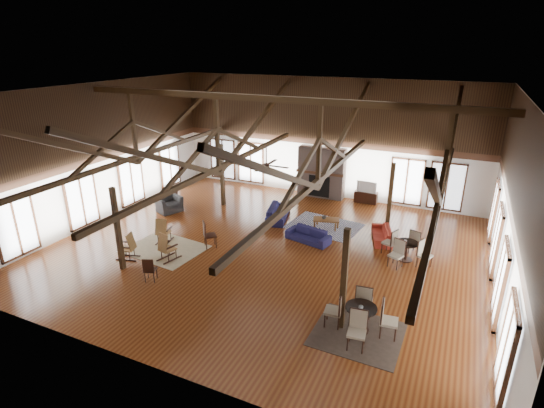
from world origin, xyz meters
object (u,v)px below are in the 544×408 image
at_px(sofa_navy_left, 278,213).
at_px(sofa_orange, 382,234).
at_px(armchair, 169,204).
at_px(cafe_table_far, 407,248).
at_px(sofa_navy_front, 308,235).
at_px(coffee_table, 326,220).
at_px(cafe_table_near, 361,314).
at_px(tv_console, 366,197).

xyz_separation_m(sofa_navy_left, sofa_orange, (4.74, -0.28, -0.04)).
relative_size(sofa_navy_left, armchair, 1.86).
bearing_deg(cafe_table_far, sofa_navy_front, 179.96).
distance_m(coffee_table, armchair, 7.54).
distance_m(sofa_navy_left, cafe_table_near, 8.34).
bearing_deg(sofa_navy_left, cafe_table_near, -154.03).
height_order(armchair, cafe_table_near, cafe_table_near).
bearing_deg(sofa_navy_front, cafe_table_near, -42.78).
height_order(sofa_navy_left, sofa_orange, sofa_navy_left).
relative_size(sofa_navy_front, cafe_table_near, 0.88).
height_order(sofa_navy_front, armchair, armchair).
xyz_separation_m(sofa_navy_front, tv_console, (1.10, 5.42, 0.02)).
relative_size(sofa_navy_left, coffee_table, 1.70).
distance_m(sofa_navy_left, tv_console, 4.92).
xyz_separation_m(sofa_orange, tv_console, (-1.58, 4.05, 0.02)).
distance_m(sofa_navy_front, armchair, 7.19).
relative_size(cafe_table_near, tv_console, 1.83).
xyz_separation_m(cafe_table_far, tv_console, (-2.72, 5.42, -0.22)).
height_order(sofa_orange, cafe_table_near, cafe_table_near).
height_order(sofa_orange, armchair, armchair).
xyz_separation_m(cafe_table_near, tv_console, (-2.16, 10.19, -0.25)).
bearing_deg(cafe_table_far, armchair, 178.19).
relative_size(sofa_navy_front, sofa_navy_left, 0.88).
height_order(sofa_orange, tv_console, tv_console).
xyz_separation_m(cafe_table_near, cafe_table_far, (0.56, 4.77, -0.03)).
xyz_separation_m(sofa_navy_left, armchair, (-5.13, -1.30, 0.06)).
relative_size(sofa_navy_front, cafe_table_far, 0.93).
relative_size(sofa_orange, coffee_table, 1.45).
bearing_deg(armchair, sofa_navy_left, -51.25).
bearing_deg(sofa_navy_left, tv_console, -53.63).
bearing_deg(sofa_navy_left, sofa_orange, -107.04).
bearing_deg(tv_console, coffee_table, -102.35).
distance_m(armchair, cafe_table_near, 11.64).
height_order(coffee_table, cafe_table_near, cafe_table_near).
xyz_separation_m(sofa_navy_left, coffee_table, (2.32, -0.08, 0.07)).
height_order(coffee_table, cafe_table_far, cafe_table_far).
distance_m(armchair, tv_console, 9.71).
relative_size(sofa_navy_left, tv_console, 1.83).
bearing_deg(cafe_table_near, coffee_table, 115.36).
bearing_deg(sofa_navy_front, cafe_table_far, 12.81).
xyz_separation_m(sofa_navy_left, tv_console, (3.16, 3.77, -0.02)).
bearing_deg(sofa_navy_front, coffee_table, 93.40).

